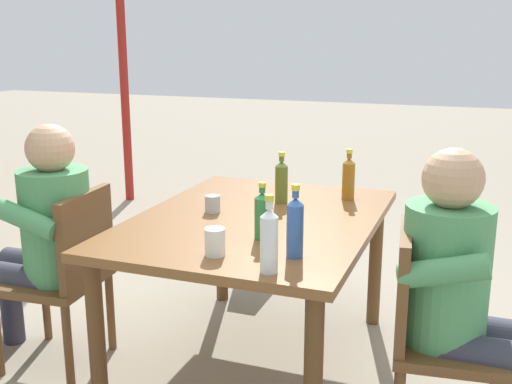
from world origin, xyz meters
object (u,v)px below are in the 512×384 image
cup_white (215,242)px  cup_steel (213,204)px  person_in_plaid_shirt (43,234)px  bottle_green (262,215)px  bottle_clear (269,239)px  chair_far_left (66,270)px  bottle_blue (295,226)px  dining_table (256,235)px  person_in_white_shirt (467,290)px  bottle_olive (281,181)px  backpack_by_near_side (258,245)px  bottle_amber (349,178)px  chair_near_left (433,328)px

cup_white → cup_steel: cup_white is taller
person_in_plaid_shirt → cup_steel: person_in_plaid_shirt is taller
bottle_green → bottle_clear: size_ratio=0.84×
bottle_clear → cup_white: bearing=69.4°
chair_far_left → bottle_blue: 1.23m
person_in_plaid_shirt → dining_table: bearing=-71.1°
person_in_plaid_shirt → bottle_blue: 1.29m
person_in_white_shirt → bottle_olive: (0.61, 0.92, 0.20)m
bottle_olive → cup_steel: bottle_olive is taller
dining_table → bottle_blue: bottle_blue is taller
dining_table → backpack_by_near_side: size_ratio=3.38×
bottle_blue → chair_far_left: bearing=83.8°
person_in_plaid_shirt → cup_steel: bearing=-65.5°
bottle_blue → cup_steel: bottle_blue is taller
dining_table → chair_far_left: bearing=110.8°
bottle_amber → chair_near_left: bearing=-147.4°
bottle_green → chair_near_left: bearing=-94.1°
dining_table → bottle_olive: bottle_olive is taller
chair_far_left → person_in_plaid_shirt: 0.20m
bottle_amber → bottle_olive: 0.35m
bottle_clear → backpack_by_near_side: bottle_clear is taller
chair_near_left → bottle_amber: size_ratio=3.32×
chair_far_left → bottle_clear: (-0.31, -1.12, 0.38)m
person_in_white_shirt → cup_steel: bearing=74.2°
dining_table → cup_white: (-0.53, -0.03, 0.14)m
person_in_plaid_shirt → bottle_amber: size_ratio=4.51×
chair_far_left → backpack_by_near_side: size_ratio=2.04×
chair_near_left → bottle_olive: (0.62, 0.81, 0.37)m
bottle_green → person_in_white_shirt: bearing=-92.9°
chair_near_left → bottle_amber: bearing=32.6°
chair_near_left → bottle_green: size_ratio=3.63×
person_in_white_shirt → bottle_amber: bearing=38.1°
cup_white → bottle_blue: bearing=-73.2°
person_in_plaid_shirt → bottle_clear: (-0.30, -1.23, 0.21)m
chair_near_left → cup_white: size_ratio=8.14×
dining_table → cup_steel: bearing=88.4°
person_in_plaid_shirt → cup_white: person_in_plaid_shirt is taller
dining_table → bottle_olive: 0.35m
cup_steel → bottle_amber: bearing=-50.4°
bottle_clear → cup_white: (0.09, 0.25, -0.07)m
dining_table → bottle_green: bottle_green is taller
cup_steel → backpack_by_near_side: (1.10, 0.18, -0.58)m
bottle_clear → bottle_blue: (0.18, -0.04, -0.00)m
cup_white → dining_table: bearing=3.4°
person_in_white_shirt → bottle_clear: 0.76m
dining_table → bottle_amber: bottle_amber is taller
bottle_blue → cup_steel: 0.71m
person_in_plaid_shirt → cup_white: size_ratio=11.03×
chair_far_left → bottle_clear: size_ratio=3.06×
chair_near_left → bottle_clear: bearing=117.8°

